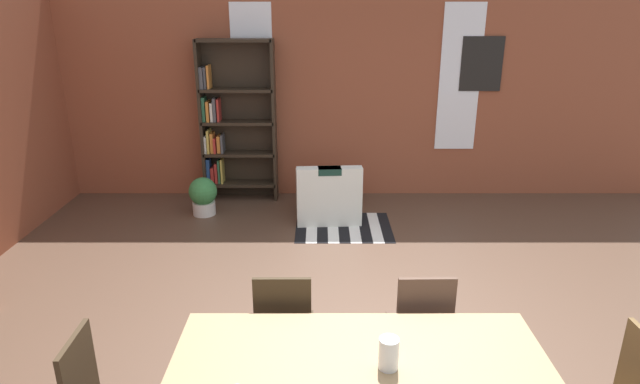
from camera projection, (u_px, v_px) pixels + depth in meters
ground_plane at (381, 353)px, 4.19m from camera, size 10.43×10.43×0.00m
back_wall_brick at (354, 89)px, 7.27m from camera, size 9.02×0.12×3.02m
window_pane_0 at (251, 79)px, 7.15m from camera, size 0.55×0.02×1.96m
window_pane_1 at (458, 78)px, 7.16m from camera, size 0.55×0.02×1.96m
dining_table at (359, 378)px, 2.86m from camera, size 2.09×1.06×0.76m
vase_on_table at (387, 353)px, 2.81m from camera, size 0.11×0.11×0.18m
dining_chair_far_left at (283, 327)px, 3.63m from camera, size 0.40×0.40×0.95m
dining_chair_far_right at (419, 326)px, 3.64m from camera, size 0.41×0.41×0.95m
bookshelf_tall at (231, 123)px, 7.19m from camera, size 1.02×0.28×2.19m
armchair_white at (326, 196)px, 6.78m from camera, size 0.85×0.85×0.75m
potted_plant_window at (201, 195)px, 6.86m from camera, size 0.36×0.36×0.50m
striped_rug at (342, 227)px, 6.54m from camera, size 1.18×0.95×0.01m
framed_picture at (480, 64)px, 7.09m from camera, size 0.56×0.03×0.72m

